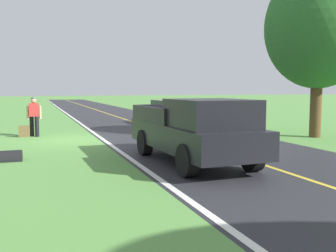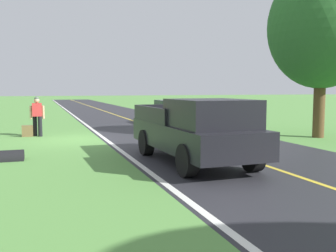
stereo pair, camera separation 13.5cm
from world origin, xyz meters
name	(u,v)px [view 1 (the left image)]	position (x,y,z in m)	size (l,w,h in m)	color
ground_plane	(74,140)	(0.00, 0.00, 0.00)	(200.00, 200.00, 0.00)	#568E42
road_surface	(174,136)	(-4.37, 0.00, 0.00)	(6.82, 120.00, 0.00)	#28282D
lane_edge_line	(102,139)	(-1.14, 0.00, 0.01)	(0.16, 117.60, 0.00)	silver
lane_centre_line	(174,135)	(-4.37, 0.00, 0.01)	(0.14, 117.60, 0.00)	gold
hitchhiker_walking	(34,114)	(1.52, -1.78, 0.98)	(0.62, 0.52, 1.75)	black
suitcase_carried	(24,131)	(1.94, -1.72, 0.25)	(0.20, 0.46, 0.50)	brown
pickup_truck_passing	(196,129)	(-2.70, 6.26, 0.97)	(2.22, 5.46, 1.82)	black
tree_far_side_near	(319,27)	(-9.93, 2.51, 4.66)	(4.50, 4.50, 7.27)	brown
sedan_near_oncoming	(169,111)	(-6.10, -5.61, 0.75)	(1.94, 4.41, 1.41)	#66754C
drainage_culvert	(8,161)	(2.30, 4.05, 0.00)	(0.60, 0.60, 0.80)	black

